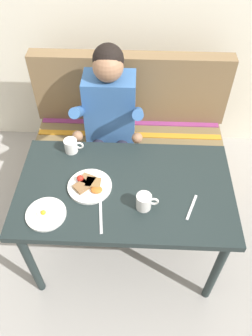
# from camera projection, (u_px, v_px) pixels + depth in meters

# --- Properties ---
(ground_plane) EXTENTS (8.00, 8.00, 0.00)m
(ground_plane) POSITION_uv_depth(u_px,v_px,m) (125.00, 250.00, 2.38)
(ground_plane) COLOR #A09D97
(table) EXTENTS (1.20, 0.70, 0.73)m
(table) POSITION_uv_depth(u_px,v_px,m) (125.00, 196.00, 1.90)
(table) COLOR #1D2828
(table) RESTS_ON ground
(couch) EXTENTS (1.44, 0.56, 1.00)m
(couch) POSITION_uv_depth(u_px,v_px,m) (129.00, 143.00, 2.64)
(couch) COLOR olive
(couch) RESTS_ON ground
(person) EXTENTS (0.45, 0.61, 1.21)m
(person) POSITION_uv_depth(u_px,v_px,m) (109.00, 117.00, 2.22)
(person) COLOR #3663A0
(person) RESTS_ON ground
(plate_breakfast) EXTENTS (0.24, 0.24, 0.05)m
(plate_breakfast) POSITION_uv_depth(u_px,v_px,m) (89.00, 185.00, 1.82)
(plate_breakfast) COLOR white
(plate_breakfast) RESTS_ON table
(plate_eggs) EXTENTS (0.21, 0.21, 0.04)m
(plate_eggs) POSITION_uv_depth(u_px,v_px,m) (46.00, 214.00, 1.70)
(plate_eggs) COLOR white
(plate_eggs) RESTS_ON table
(coffee_mug) EXTENTS (0.12, 0.08, 0.09)m
(coffee_mug) POSITION_uv_depth(u_px,v_px,m) (71.00, 145.00, 1.99)
(coffee_mug) COLOR white
(coffee_mug) RESTS_ON table
(coffee_mug_second) EXTENTS (0.12, 0.08, 0.09)m
(coffee_mug_second) POSITION_uv_depth(u_px,v_px,m) (144.00, 201.00, 1.71)
(coffee_mug_second) COLOR white
(coffee_mug_second) RESTS_ON table
(fork) EXTENTS (0.08, 0.16, 0.00)m
(fork) POSITION_uv_depth(u_px,v_px,m) (192.00, 207.00, 1.74)
(fork) COLOR silver
(fork) RESTS_ON table
(knife) EXTENTS (0.04, 0.20, 0.00)m
(knife) POSITION_uv_depth(u_px,v_px,m) (101.00, 217.00, 1.70)
(knife) COLOR silver
(knife) RESTS_ON table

